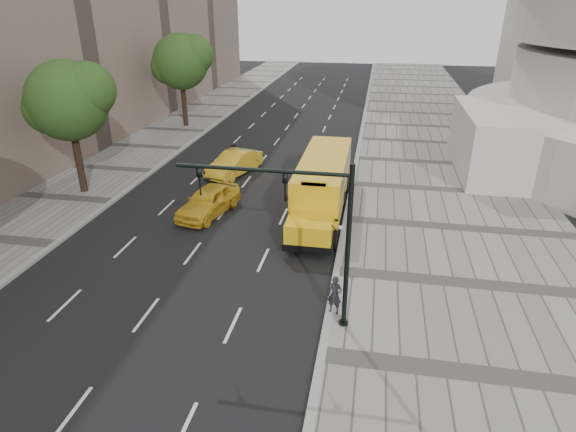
% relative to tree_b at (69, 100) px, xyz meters
% --- Properties ---
extents(ground, '(140.00, 140.00, 0.00)m').
position_rel_tree_b_xyz_m(ground, '(10.41, -1.21, -5.81)').
color(ground, black).
rests_on(ground, ground).
extents(sidewalk_museum, '(12.00, 140.00, 0.15)m').
position_rel_tree_b_xyz_m(sidewalk_museum, '(22.41, -1.21, -5.73)').
color(sidewalk_museum, gray).
rests_on(sidewalk_museum, ground).
extents(sidewalk_far, '(6.00, 140.00, 0.15)m').
position_rel_tree_b_xyz_m(sidewalk_far, '(-0.59, -1.21, -5.73)').
color(sidewalk_far, gray).
rests_on(sidewalk_far, ground).
extents(curb_museum, '(0.30, 140.00, 0.15)m').
position_rel_tree_b_xyz_m(curb_museum, '(16.41, -1.21, -5.73)').
color(curb_museum, gray).
rests_on(curb_museum, ground).
extents(curb_far, '(0.30, 140.00, 0.15)m').
position_rel_tree_b_xyz_m(curb_far, '(2.41, -1.21, -5.73)').
color(curb_far, gray).
rests_on(curb_far, ground).
extents(tree_b, '(5.25, 4.66, 8.10)m').
position_rel_tree_b_xyz_m(tree_b, '(0.00, 0.00, 0.00)').
color(tree_b, black).
rests_on(tree_b, ground).
extents(tree_c, '(5.56, 4.94, 8.43)m').
position_rel_tree_b_xyz_m(tree_c, '(0.01, 17.22, 0.19)').
color(tree_c, black).
rests_on(tree_c, ground).
extents(school_bus, '(2.96, 11.56, 3.19)m').
position_rel_tree_b_xyz_m(school_bus, '(14.91, 0.33, -4.04)').
color(school_bus, gold).
rests_on(school_bus, ground).
extents(taxi_near, '(2.95, 5.04, 1.61)m').
position_rel_tree_b_xyz_m(taxi_near, '(8.70, -1.67, -5.00)').
color(taxi_near, gold).
rests_on(taxi_near, ground).
extents(taxi_far, '(3.14, 5.13, 1.60)m').
position_rel_tree_b_xyz_m(taxi_far, '(8.23, 5.11, -5.01)').
color(taxi_far, gold).
rests_on(taxi_far, ground).
extents(pedestrian, '(0.63, 0.49, 1.55)m').
position_rel_tree_b_xyz_m(pedestrian, '(16.60, -9.91, -4.88)').
color(pedestrian, '#28272E').
rests_on(pedestrian, sidewalk_museum).
extents(traffic_signal, '(6.18, 0.36, 6.40)m').
position_rel_tree_b_xyz_m(traffic_signal, '(15.60, -10.59, -1.72)').
color(traffic_signal, black).
rests_on(traffic_signal, ground).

